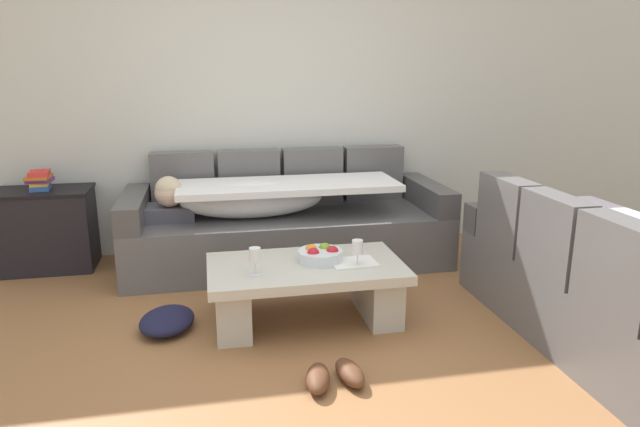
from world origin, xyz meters
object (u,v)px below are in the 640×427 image
Objects in this scene: wine_glass_near_right at (357,248)px; side_cabinet at (46,230)px; coffee_table at (306,285)px; wine_glass_near_left at (255,256)px; crumpled_garment at (167,321)px; pair_of_shoes at (334,375)px; book_stack_on_cabinet at (40,180)px; fruit_bowl at (320,255)px; open_magazine at (353,262)px; couch_along_wall at (282,224)px; couch_near_window at (606,285)px.

side_cabinet is (-2.12, 1.44, -0.17)m from wine_glass_near_right.
coffee_table is 7.23× the size of wine_glass_near_left.
side_cabinet is 1.64m from crumpled_garment.
crumpled_garment is (-0.86, 0.79, 0.01)m from pair_of_shoes.
book_stack_on_cabinet reaches higher than pair_of_shoes.
wine_glass_near_right reaches higher than fruit_bowl.
open_magazine is at bearing -9.20° from coffee_table.
crumpled_garment is at bearing 172.05° from open_magazine.
side_cabinet reaches higher than coffee_table.
fruit_bowl is at bearing -34.10° from side_cabinet.
coffee_table is 0.41m from wine_glass_near_right.
couch_along_wall reaches higher than open_magazine.
couch_along_wall is at bearing -7.00° from book_stack_on_cabinet.
couch_near_window reaches higher than crumpled_garment.
fruit_bowl is at bearing -0.46° from crumpled_garment.
open_magazine is at bearing -33.22° from book_stack_on_cabinet.
crumpled_garment is (0.97, -1.29, -0.26)m from side_cabinet.
coffee_table reaches higher than pair_of_shoes.
wine_glass_near_right is at bearing -76.32° from couch_along_wall.
crumpled_garment is (-1.14, 0.09, -0.33)m from open_magazine.
couch_along_wall is 1.88m from book_stack_on_cabinet.
wine_glass_near_left is at bearing -158.42° from coffee_table.
couch_near_window is 2.60m from crumpled_garment.
couch_along_wall is 1.84m from side_cabinet.
open_magazine is at bearing 68.57° from couch_near_window.
couch_along_wall is 11.84× the size of book_stack_on_cabinet.
book_stack_on_cabinet reaches higher than wine_glass_near_left.
couch_near_window is 2.04m from wine_glass_near_left.
pair_of_shoes is (-0.28, -0.70, -0.34)m from open_magazine.
wine_glass_near_right is 0.59× the size of open_magazine.
fruit_bowl is at bearing 145.36° from wine_glass_near_right.
crumpled_garment is at bearing -128.65° from couch_along_wall.
wine_glass_near_right is 2.57m from side_cabinet.
couch_near_window reaches higher than pair_of_shoes.
fruit_bowl is at bearing 153.09° from open_magazine.
wine_glass_near_right is 0.49× the size of pair_of_shoes.
book_stack_on_cabinet reaches higher than fruit_bowl.
couch_along_wall is at bearing 100.50° from open_magazine.
wine_glass_near_left and wine_glass_near_right have the same top height.
crumpled_garment is (-0.86, -1.07, -0.27)m from couch_along_wall.
wine_glass_near_left reaches higher than crumpled_garment.
side_cabinet is (-1.50, 1.47, -0.17)m from wine_glass_near_left.
crumpled_garment reaches higher than pair_of_shoes.
couch_along_wall is 2.11× the size of coffee_table.
pair_of_shoes is (-1.65, -0.16, -0.29)m from couch_near_window.
wine_glass_near_right is 0.42× the size of crumpled_garment.
side_cabinet reaches higher than pair_of_shoes.
couch_near_window is 1.45m from wine_glass_near_right.
coffee_table is 0.21m from fruit_bowl.
side_cabinet reaches higher than open_magazine.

